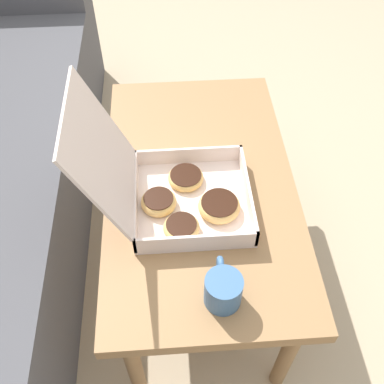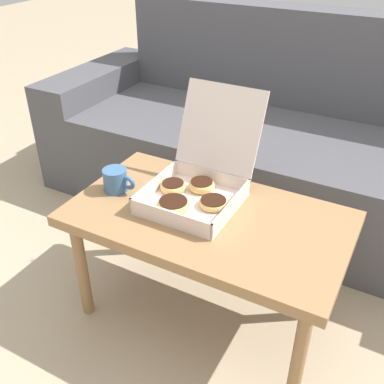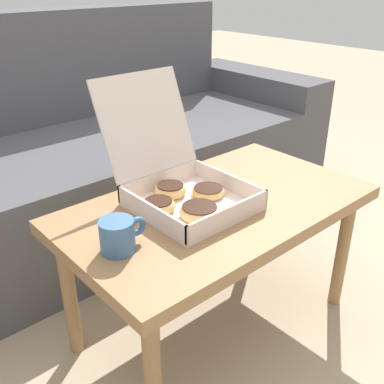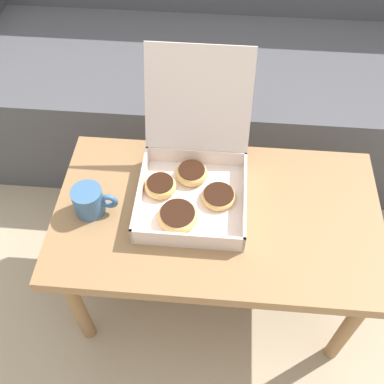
{
  "view_description": "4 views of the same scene",
  "coord_description": "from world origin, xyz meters",
  "px_view_note": "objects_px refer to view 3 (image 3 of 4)",
  "views": [
    {
      "loc": [
        -0.85,
        0.02,
        1.46
      ],
      "look_at": [
        -0.08,
        -0.03,
        0.53
      ],
      "focal_mm": 42.0,
      "sensor_mm": 36.0,
      "label": 1
    },
    {
      "loc": [
        0.55,
        -1.2,
        1.36
      ],
      "look_at": [
        -0.08,
        -0.03,
        0.53
      ],
      "focal_mm": 42.0,
      "sensor_mm": 36.0,
      "label": 2
    },
    {
      "loc": [
        -0.86,
        -0.92,
        1.11
      ],
      "look_at": [
        -0.08,
        -0.03,
        0.53
      ],
      "focal_mm": 42.0,
      "sensor_mm": 36.0,
      "label": 3
    },
    {
      "loc": [
        -0.01,
        -0.83,
        1.55
      ],
      "look_at": [
        -0.08,
        -0.03,
        0.53
      ],
      "focal_mm": 42.0,
      "sensor_mm": 36.0,
      "label": 4
    }
  ],
  "objects_px": {
    "couch": "(77,164)",
    "pastry_box": "(180,185)",
    "coffee_table": "(217,218)",
    "coffee_mug": "(118,235)"
  },
  "relations": [
    {
      "from": "coffee_table",
      "to": "pastry_box",
      "type": "xyz_separation_m",
      "value": [
        -0.09,
        0.08,
        0.11
      ]
    },
    {
      "from": "pastry_box",
      "to": "coffee_mug",
      "type": "relative_size",
      "value": 3.35
    },
    {
      "from": "coffee_table",
      "to": "coffee_mug",
      "type": "xyz_separation_m",
      "value": [
        -0.37,
        -0.02,
        0.1
      ]
    },
    {
      "from": "coffee_table",
      "to": "coffee_mug",
      "type": "bearing_deg",
      "value": -176.56
    },
    {
      "from": "couch",
      "to": "pastry_box",
      "type": "height_order",
      "value": "couch"
    },
    {
      "from": "couch",
      "to": "pastry_box",
      "type": "xyz_separation_m",
      "value": [
        -0.09,
        -0.83,
        0.22
      ]
    },
    {
      "from": "pastry_box",
      "to": "coffee_table",
      "type": "bearing_deg",
      "value": -41.18
    },
    {
      "from": "coffee_table",
      "to": "coffee_mug",
      "type": "distance_m",
      "value": 0.38
    },
    {
      "from": "coffee_mug",
      "to": "coffee_table",
      "type": "bearing_deg",
      "value": 3.44
    },
    {
      "from": "pastry_box",
      "to": "coffee_mug",
      "type": "distance_m",
      "value": 0.3
    }
  ]
}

